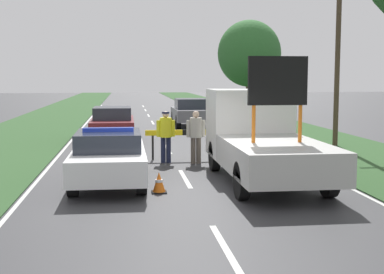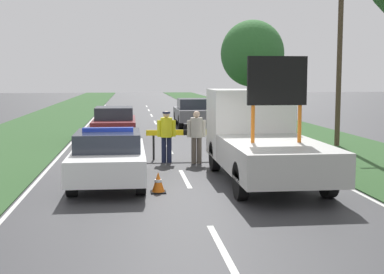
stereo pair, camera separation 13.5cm
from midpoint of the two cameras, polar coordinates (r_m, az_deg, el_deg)
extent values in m
plane|color=#333335|center=(12.99, 0.26, -5.81)|extent=(160.00, 160.00, 0.00)
cube|color=silver|center=(8.83, 3.64, -11.74)|extent=(0.12, 2.62, 0.01)
cube|color=silver|center=(14.58, -0.50, -4.44)|extent=(0.12, 2.62, 0.01)
cube|color=silver|center=(20.45, -2.25, -1.29)|extent=(0.12, 2.62, 0.01)
cube|color=silver|center=(26.37, -3.21, 0.46)|extent=(0.12, 2.62, 0.01)
cube|color=silver|center=(32.31, -3.82, 1.56)|extent=(0.12, 2.62, 0.01)
cube|color=silver|center=(38.26, -4.24, 2.32)|extent=(0.12, 2.62, 0.01)
cube|color=silver|center=(44.22, -4.55, 2.87)|extent=(0.12, 2.62, 0.01)
cube|color=silver|center=(50.18, -4.78, 3.30)|extent=(0.12, 2.62, 0.01)
cube|color=silver|center=(24.23, -12.25, -0.22)|extent=(0.10, 57.89, 0.01)
cube|color=silver|center=(24.71, 6.25, 0.02)|extent=(0.10, 57.89, 0.01)
cube|color=#2D5128|center=(33.10, -15.17, 1.48)|extent=(4.92, 120.00, 0.03)
cube|color=#2D5128|center=(33.68, 7.26, 1.74)|extent=(4.92, 120.00, 0.03)
cube|color=white|center=(13.93, -8.59, -2.45)|extent=(1.82, 4.45, 0.60)
cube|color=#282D38|center=(13.73, -8.65, -0.37)|extent=(1.60, 2.05, 0.46)
cylinder|color=black|center=(15.38, -11.34, -2.78)|extent=(0.24, 0.65, 0.65)
cylinder|color=black|center=(15.33, -5.43, -2.72)|extent=(0.24, 0.65, 0.65)
cylinder|color=black|center=(12.68, -12.38, -4.77)|extent=(0.24, 0.65, 0.65)
cylinder|color=black|center=(12.62, -5.19, -4.71)|extent=(0.24, 0.65, 0.65)
cube|color=#1E38C6|center=(13.70, -8.67, 0.79)|extent=(1.28, 0.24, 0.10)
cube|color=#193399|center=(13.92, -8.59, -2.33)|extent=(1.83, 3.65, 0.10)
cube|color=black|center=(16.18, -8.30, -1.42)|extent=(1.00, 0.08, 0.36)
cube|color=white|center=(15.82, 6.36, 1.53)|extent=(2.28, 1.90, 1.95)
cube|color=#232833|center=(16.70, 5.67, 3.01)|extent=(1.94, 0.04, 0.86)
cube|color=#B2B2AD|center=(13.05, 9.21, -2.23)|extent=(2.28, 4.01, 0.75)
cylinder|color=#D16619|center=(12.80, 6.81, 1.37)|extent=(0.09, 0.09, 0.90)
cylinder|color=#D16619|center=(13.11, 11.69, 1.40)|extent=(0.09, 0.09, 0.90)
cube|color=black|center=(12.90, 9.36, 5.94)|extent=(1.43, 0.12, 1.16)
cylinder|color=black|center=(15.74, 2.69, -2.05)|extent=(0.24, 0.87, 0.87)
cylinder|color=black|center=(16.19, 9.85, -1.90)|extent=(0.24, 0.87, 0.87)
cylinder|color=black|center=(12.10, 5.54, -4.66)|extent=(0.24, 0.87, 0.87)
cylinder|color=black|center=(12.68, 14.63, -4.33)|extent=(0.24, 0.87, 0.87)
cylinder|color=black|center=(17.84, -3.90, -1.14)|extent=(0.07, 0.07, 0.81)
cylinder|color=black|center=(18.04, 2.41, -1.04)|extent=(0.07, 0.07, 0.81)
cube|color=yellow|center=(17.78, -4.05, 0.45)|extent=(0.41, 0.08, 0.18)
cube|color=black|center=(17.81, -2.72, 0.46)|extent=(0.41, 0.08, 0.18)
cube|color=yellow|center=(17.84, -1.39, 0.48)|extent=(0.41, 0.08, 0.18)
cube|color=black|center=(17.88, -0.07, 0.49)|extent=(0.41, 0.08, 0.18)
cube|color=yellow|center=(17.93, 1.25, 0.51)|extent=(0.41, 0.08, 0.18)
cube|color=black|center=(17.99, 2.55, 0.53)|extent=(0.41, 0.08, 0.18)
cylinder|color=#191E38|center=(17.21, -2.79, -1.38)|extent=(0.16, 0.16, 0.83)
cylinder|color=#191E38|center=(17.23, -2.23, -1.37)|extent=(0.16, 0.16, 0.83)
cylinder|color=yellow|center=(17.14, -2.52, 1.02)|extent=(0.38, 0.38, 0.62)
cylinder|color=yellow|center=(17.13, -3.31, 0.91)|extent=(0.12, 0.12, 0.53)
cylinder|color=yellow|center=(17.16, -1.73, 0.93)|extent=(0.12, 0.12, 0.53)
sphere|color=beige|center=(17.10, -2.53, 2.42)|extent=(0.21, 0.21, 0.21)
cylinder|color=#141933|center=(17.10, -2.53, 2.61)|extent=(0.25, 0.25, 0.05)
cylinder|color=brown|center=(17.01, 0.42, -1.45)|extent=(0.16, 0.16, 0.84)
cylinder|color=brown|center=(17.03, 1.00, -1.44)|extent=(0.16, 0.16, 0.84)
cylinder|color=#B2AD9E|center=(16.93, 0.71, 1.01)|extent=(0.38, 0.38, 0.63)
cylinder|color=#B2AD9E|center=(16.91, -0.09, 0.89)|extent=(0.13, 0.13, 0.53)
cylinder|color=#B2AD9E|center=(16.97, 1.51, 0.91)|extent=(0.13, 0.13, 0.53)
sphere|color=beige|center=(16.90, 0.72, 2.43)|extent=(0.22, 0.22, 0.22)
cube|color=black|center=(17.67, -8.20, -2.54)|extent=(0.39, 0.39, 0.03)
cone|color=orange|center=(17.63, -8.21, -1.68)|extent=(0.33, 0.33, 0.51)
cylinder|color=white|center=(17.63, -8.21, -1.59)|extent=(0.19, 0.19, 0.07)
cube|color=black|center=(12.85, -3.32, -5.89)|extent=(0.36, 0.36, 0.03)
cone|color=orange|center=(12.80, -3.33, -4.78)|extent=(0.31, 0.31, 0.48)
cylinder|color=white|center=(12.79, -3.33, -4.68)|extent=(0.17, 0.17, 0.07)
cube|color=maroon|center=(23.01, -8.10, 1.20)|extent=(1.77, 4.28, 0.60)
cube|color=#282D38|center=(22.83, -8.13, 2.56)|extent=(1.55, 1.97, 0.51)
cylinder|color=black|center=(24.39, -9.79, 0.75)|extent=(0.24, 0.75, 0.75)
cylinder|color=black|center=(24.35, -6.21, 0.80)|extent=(0.24, 0.75, 0.75)
cylinder|color=black|center=(21.75, -10.19, 0.06)|extent=(0.24, 0.75, 0.75)
cylinder|color=black|center=(21.71, -6.17, 0.11)|extent=(0.24, 0.75, 0.75)
cube|color=slate|center=(29.60, 0.26, 2.46)|extent=(1.88, 4.25, 0.63)
cube|color=#282D38|center=(29.44, 0.29, 3.58)|extent=(1.66, 1.95, 0.55)
cylinder|color=black|center=(30.85, -1.54, 2.04)|extent=(0.24, 0.76, 0.76)
cylinder|color=black|center=(31.03, 1.48, 2.07)|extent=(0.24, 0.76, 0.76)
cylinder|color=black|center=(28.24, -1.08, 1.63)|extent=(0.24, 0.76, 0.76)
cylinder|color=black|center=(28.44, 2.22, 1.66)|extent=(0.24, 0.76, 0.76)
cylinder|color=#4C3823|center=(37.85, 6.50, 4.30)|extent=(0.41, 0.41, 2.71)
ellipsoid|color=#2D662D|center=(37.86, 6.56, 8.85)|extent=(4.40, 4.40, 4.62)
cylinder|color=#473828|center=(21.89, 15.61, 7.78)|extent=(0.20, 0.20, 6.70)
camera|label=1|loc=(0.07, -89.74, 0.03)|focal=50.00mm
camera|label=2|loc=(0.07, 90.26, -0.03)|focal=50.00mm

